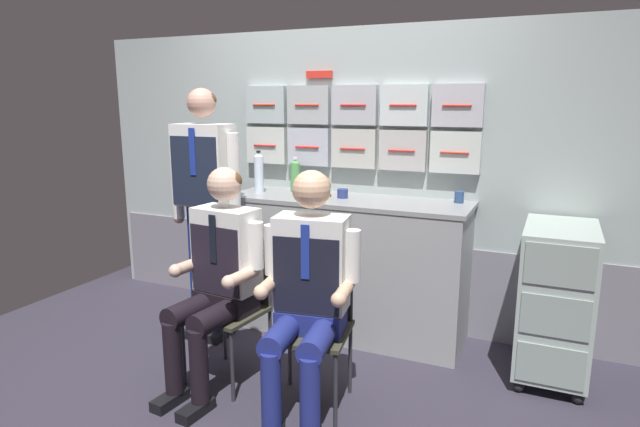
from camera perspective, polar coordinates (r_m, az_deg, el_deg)
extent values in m
cube|color=#2F2B38|center=(3.20, -7.65, -19.48)|extent=(4.80, 4.80, 0.04)
cube|color=#A3B1AF|center=(4.01, 2.30, 3.81)|extent=(4.20, 0.06, 2.15)
cube|color=gray|center=(4.15, 2.03, -6.62)|extent=(4.12, 0.01, 0.64)
cube|color=silver|center=(4.18, -5.67, 7.27)|extent=(0.33, 0.06, 0.28)
cylinder|color=red|center=(4.15, -5.93, 7.23)|extent=(0.19, 0.01, 0.01)
cube|color=#B1B5C3|center=(4.02, -1.17, 7.14)|extent=(0.33, 0.06, 0.28)
cylinder|color=red|center=(3.98, -1.41, 7.10)|extent=(0.19, 0.01, 0.01)
cube|color=beige|center=(3.88, 3.67, 6.94)|extent=(0.33, 0.06, 0.28)
cylinder|color=red|center=(3.84, 3.47, 6.90)|extent=(0.19, 0.01, 0.01)
cube|color=#BBB7B6|center=(3.77, 8.83, 6.68)|extent=(0.33, 0.06, 0.28)
cylinder|color=red|center=(3.73, 8.68, 6.64)|extent=(0.19, 0.01, 0.01)
cube|color=silver|center=(3.69, 14.25, 6.35)|extent=(0.33, 0.06, 0.28)
cylinder|color=red|center=(3.66, 14.14, 6.30)|extent=(0.19, 0.01, 0.01)
cube|color=#A7B7B8|center=(4.17, -5.76, 11.47)|extent=(0.33, 0.06, 0.28)
cylinder|color=red|center=(4.14, -6.02, 11.46)|extent=(0.19, 0.01, 0.01)
cube|color=#A7AEAF|center=(4.01, -1.19, 11.51)|extent=(0.33, 0.06, 0.28)
cylinder|color=red|center=(3.97, -1.43, 11.50)|extent=(0.19, 0.01, 0.01)
cube|color=#B2B3BA|center=(3.87, 3.73, 11.47)|extent=(0.33, 0.06, 0.28)
cylinder|color=red|center=(3.83, 3.53, 11.47)|extent=(0.19, 0.01, 0.01)
cube|color=silver|center=(3.76, 8.98, 11.34)|extent=(0.33, 0.06, 0.28)
cylinder|color=red|center=(3.72, 8.83, 11.34)|extent=(0.19, 0.01, 0.01)
cube|color=#BAB9C4|center=(3.68, 14.50, 11.10)|extent=(0.33, 0.06, 0.28)
cylinder|color=red|center=(3.64, 14.39, 11.10)|extent=(0.19, 0.01, 0.01)
cube|color=red|center=(3.99, -0.08, 14.62)|extent=(0.20, 0.02, 0.05)
cube|color=#999B9D|center=(3.82, 2.82, -5.86)|extent=(1.66, 0.52, 0.95)
cube|color=gray|center=(3.70, 2.90, 1.38)|extent=(1.69, 0.53, 0.03)
sphere|color=black|center=(3.43, 20.41, -16.82)|extent=(0.07, 0.07, 0.07)
sphere|color=black|center=(3.43, 25.81, -17.25)|extent=(0.07, 0.07, 0.07)
sphere|color=black|center=(3.92, 20.99, -13.08)|extent=(0.07, 0.07, 0.07)
sphere|color=black|center=(3.93, 25.62, -13.46)|extent=(0.07, 0.07, 0.07)
cube|color=#A6B6AE|center=(3.49, 23.85, -8.18)|extent=(0.40, 0.64, 0.86)
cube|color=#92A29A|center=(3.30, 23.35, -14.72)|extent=(0.35, 0.01, 0.23)
cube|color=#92A29A|center=(3.19, 23.78, -10.08)|extent=(0.35, 0.01, 0.23)
cube|color=#92A29A|center=(3.10, 24.23, -5.14)|extent=(0.35, 0.01, 0.23)
cylinder|color=#28282D|center=(3.09, 24.42, -2.82)|extent=(0.32, 0.02, 0.02)
cylinder|color=#2D2D33|center=(3.31, -14.30, -14.06)|extent=(0.02, 0.02, 0.42)
cylinder|color=#2D2D33|center=(3.09, -9.35, -15.80)|extent=(0.02, 0.02, 0.42)
cylinder|color=#2D2D33|center=(3.55, -10.15, -12.04)|extent=(0.02, 0.02, 0.42)
cylinder|color=#2D2D33|center=(3.35, -5.31, -13.45)|extent=(0.02, 0.02, 0.42)
cube|color=#393829|center=(3.23, -9.92, -10.28)|extent=(0.44, 0.44, 0.02)
cube|color=#393829|center=(3.30, -7.92, -5.85)|extent=(0.37, 0.07, 0.40)
cylinder|color=#2D2D33|center=(3.40, -10.42, -5.39)|extent=(0.02, 0.02, 0.40)
cylinder|color=#2D2D33|center=(3.19, -5.46, -6.43)|extent=(0.02, 0.02, 0.40)
cube|color=black|center=(3.22, -15.70, -18.59)|extent=(0.11, 0.23, 0.06)
cube|color=black|center=(3.10, -13.10, -19.71)|extent=(0.11, 0.23, 0.06)
cylinder|color=black|center=(3.13, -15.40, -14.59)|extent=(0.10, 0.10, 0.41)
cylinder|color=black|center=(3.01, -12.78, -15.59)|extent=(0.10, 0.10, 0.41)
cylinder|color=black|center=(3.15, -13.36, -9.83)|extent=(0.17, 0.40, 0.13)
cylinder|color=black|center=(3.03, -10.71, -10.61)|extent=(0.17, 0.40, 0.13)
cube|color=black|center=(3.21, -9.96, -9.10)|extent=(0.36, 0.24, 0.12)
cube|color=white|center=(3.13, -9.93, -3.80)|extent=(0.39, 0.24, 0.49)
cube|color=black|center=(3.06, -11.18, -4.94)|extent=(0.34, 0.05, 0.39)
cube|color=black|center=(3.02, -11.37, -2.68)|extent=(0.04, 0.01, 0.27)
cylinder|color=white|center=(3.25, -12.83, -2.34)|extent=(0.08, 0.08, 0.26)
cylinder|color=#D7AF96|center=(3.20, -13.78, -5.43)|extent=(0.09, 0.25, 0.07)
sphere|color=#D7AF96|center=(3.13, -15.17, -5.92)|extent=(0.08, 0.08, 0.08)
cylinder|color=white|center=(2.98, -6.83, -3.40)|extent=(0.08, 0.08, 0.26)
cylinder|color=#D7AF96|center=(2.96, -8.36, -6.67)|extent=(0.09, 0.25, 0.07)
sphere|color=#D7AF96|center=(2.88, -9.73, -7.24)|extent=(0.08, 0.08, 0.08)
sphere|color=#D7AF96|center=(3.05, -10.18, 3.10)|extent=(0.19, 0.19, 0.19)
ellipsoid|color=brown|center=(3.05, -10.02, 3.46)|extent=(0.21, 0.19, 0.13)
cylinder|color=#2D2D33|center=(2.92, -5.55, -17.45)|extent=(0.02, 0.02, 0.42)
cylinder|color=#2D2D33|center=(2.83, 1.66, -18.45)|extent=(0.02, 0.02, 0.42)
cylinder|color=#2D2D33|center=(3.22, -3.24, -14.46)|extent=(0.02, 0.02, 0.42)
cylinder|color=#2D2D33|center=(3.14, 3.24, -15.22)|extent=(0.02, 0.02, 0.42)
cube|color=#393829|center=(2.93, -0.99, -12.55)|extent=(0.46, 0.46, 0.02)
cube|color=#393829|center=(3.02, 0.00, -7.45)|extent=(0.37, 0.08, 0.40)
cylinder|color=#2D2D33|center=(3.06, -3.33, -7.21)|extent=(0.02, 0.02, 0.40)
cylinder|color=#2D2D33|center=(2.97, 3.34, -7.80)|extent=(0.02, 0.02, 0.40)
cylinder|color=navy|center=(2.73, -5.24, -18.42)|extent=(0.10, 0.10, 0.41)
cylinder|color=navy|center=(2.67, -1.08, -19.04)|extent=(0.10, 0.10, 0.41)
cylinder|color=navy|center=(2.77, -4.02, -12.63)|extent=(0.19, 0.41, 0.13)
cylinder|color=navy|center=(2.72, -0.03, -13.11)|extent=(0.19, 0.41, 0.13)
cube|color=navy|center=(2.90, -0.99, -11.27)|extent=(0.38, 0.25, 0.12)
cube|color=white|center=(2.81, -0.90, -5.28)|extent=(0.40, 0.26, 0.50)
cube|color=black|center=(2.72, -1.53, -6.74)|extent=(0.34, 0.07, 0.40)
cube|color=navy|center=(2.67, -1.60, -4.14)|extent=(0.04, 0.01, 0.28)
cylinder|color=white|center=(2.86, -5.12, -3.87)|extent=(0.08, 0.08, 0.27)
cylinder|color=#DFB18D|center=(2.80, -5.47, -7.58)|extent=(0.11, 0.26, 0.07)
sphere|color=#DFB18D|center=(2.70, -6.32, -8.34)|extent=(0.08, 0.08, 0.08)
cylinder|color=white|center=(2.74, 3.49, -4.53)|extent=(0.08, 0.08, 0.27)
cylinder|color=#DFB18D|center=(2.69, 2.53, -8.34)|extent=(0.11, 0.26, 0.07)
sphere|color=#DFB18D|center=(2.59, 1.98, -9.18)|extent=(0.08, 0.08, 0.08)
sphere|color=#DFB18D|center=(2.72, -0.93, 2.59)|extent=(0.20, 0.20, 0.20)
ellipsoid|color=tan|center=(2.73, -0.84, 3.01)|extent=(0.22, 0.21, 0.14)
cube|color=black|center=(4.03, -12.93, -11.94)|extent=(0.09, 0.24, 0.06)
cube|color=black|center=(3.92, -10.51, -12.51)|extent=(0.09, 0.24, 0.06)
cylinder|color=navy|center=(3.88, -12.88, -5.40)|extent=(0.12, 0.12, 0.89)
cylinder|color=navy|center=(3.78, -10.66, -5.77)|extent=(0.12, 0.12, 0.89)
cube|color=white|center=(3.68, -12.26, 5.10)|extent=(0.39, 0.23, 0.54)
cube|color=#1B2236|center=(3.60, -13.29, 4.37)|extent=(0.35, 0.02, 0.46)
cube|color=navy|center=(3.57, -13.46, 6.43)|extent=(0.04, 0.01, 0.30)
cylinder|color=white|center=(3.83, -15.04, 3.94)|extent=(0.08, 0.08, 0.60)
sphere|color=tan|center=(3.88, -14.80, -0.48)|extent=(0.08, 0.08, 0.08)
cylinder|color=white|center=(3.57, -9.15, 3.63)|extent=(0.08, 0.08, 0.60)
sphere|color=tan|center=(3.62, -8.99, -1.11)|extent=(0.08, 0.08, 0.08)
sphere|color=tan|center=(3.66, -12.54, 11.45)|extent=(0.19, 0.19, 0.19)
ellipsoid|color=brown|center=(3.67, -12.42, 11.73)|extent=(0.19, 0.18, 0.13)
cylinder|color=silver|center=(3.96, -6.53, 4.17)|extent=(0.07, 0.07, 0.27)
cone|color=silver|center=(3.94, -6.58, 6.25)|extent=(0.07, 0.07, 0.02)
cylinder|color=black|center=(3.94, -6.59, 6.57)|extent=(0.03, 0.03, 0.02)
cylinder|color=#529851|center=(3.98, -2.66, 3.90)|extent=(0.07, 0.07, 0.21)
cone|color=#529851|center=(3.96, -2.67, 5.60)|extent=(0.07, 0.07, 0.02)
cylinder|color=silver|center=(3.96, -2.68, 5.91)|extent=(0.03, 0.03, 0.02)
cylinder|color=navy|center=(3.91, -0.88, 2.63)|extent=(0.08, 0.08, 0.06)
cylinder|color=#382114|center=(3.90, -0.88, 2.99)|extent=(0.06, 0.06, 0.01)
cylinder|color=navy|center=(3.71, 2.42, 2.15)|extent=(0.07, 0.07, 0.06)
cylinder|color=#382114|center=(3.71, 2.43, 2.54)|extent=(0.06, 0.06, 0.01)
cylinder|color=navy|center=(3.65, 14.63, 1.71)|extent=(0.06, 0.06, 0.08)
cylinder|color=#382114|center=(3.64, 14.66, 2.22)|extent=(0.05, 0.05, 0.01)
ellipsoid|color=yellow|center=(3.67, -0.20, 1.87)|extent=(0.17, 0.10, 0.04)
cylinder|color=#4C3819|center=(3.67, 1.12, 1.92)|extent=(0.01, 0.01, 0.02)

